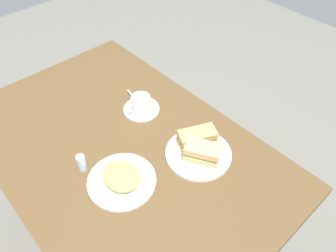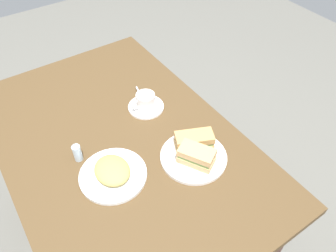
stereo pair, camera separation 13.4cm
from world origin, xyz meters
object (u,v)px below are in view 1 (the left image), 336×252
at_px(coffee_cup, 141,103).
at_px(side_plate, 122,181).
at_px(spoon, 134,98).
at_px(sandwich_back, 197,138).
at_px(salt_shaker, 81,162).
at_px(sandwich_plate, 198,154).
at_px(sandwich_front, 202,152).
at_px(coffee_saucer, 141,109).
at_px(dining_table, 124,165).

distance_m(coffee_cup, side_plate, 0.39).
height_order(spoon, side_plate, spoon).
distance_m(sandwich_back, salt_shaker, 0.45).
distance_m(sandwich_plate, coffee_cup, 0.35).
bearing_deg(coffee_cup, sandwich_plate, 0.40).
bearing_deg(side_plate, sandwich_back, 79.68).
height_order(sandwich_front, coffee_saucer, sandwich_front).
bearing_deg(spoon, coffee_cup, -14.15).
bearing_deg(side_plate, sandwich_front, 66.55).
height_order(sandwich_back, salt_shaker, sandwich_back).
xyz_separation_m(dining_table, coffee_cup, (-0.10, 0.19, 0.17)).
xyz_separation_m(sandwich_back, side_plate, (-0.06, -0.32, -0.04)).
bearing_deg(dining_table, coffee_cup, 118.80).
bearing_deg(sandwich_back, salt_shaker, -117.76).
xyz_separation_m(coffee_saucer, salt_shaker, (0.10, -0.36, 0.03)).
distance_m(dining_table, sandwich_front, 0.37).
bearing_deg(coffee_saucer, dining_table, -61.41).
xyz_separation_m(coffee_saucer, side_plate, (0.25, -0.29, 0.00)).
bearing_deg(side_plate, coffee_cup, 130.60).
relative_size(sandwich_plate, coffee_cup, 2.27).
relative_size(sandwich_back, coffee_saucer, 1.02).
height_order(sandwich_plate, salt_shaker, salt_shaker).
bearing_deg(side_plate, salt_shaker, -154.45).
bearing_deg(sandwich_plate, coffee_cup, -179.60).
relative_size(sandwich_front, side_plate, 0.61).
height_order(coffee_cup, salt_shaker, coffee_cup).
bearing_deg(sandwich_back, sandwich_front, -30.71).
relative_size(coffee_cup, spoon, 1.14).
bearing_deg(sandwich_front, salt_shaker, -127.41).
distance_m(sandwich_plate, salt_shaker, 0.44).
bearing_deg(dining_table, sandwich_plate, 38.35).
bearing_deg(spoon, coffee_saucer, -12.87).
distance_m(sandwich_front, coffee_cup, 0.37).
xyz_separation_m(spoon, salt_shaker, (0.18, -0.38, 0.02)).
bearing_deg(sandwich_plate, sandwich_front, -18.46).
bearing_deg(salt_shaker, dining_table, 88.89).
bearing_deg(salt_shaker, sandwich_front, 52.59).
distance_m(dining_table, side_plate, 0.22).
bearing_deg(coffee_cup, side_plate, -49.40).
bearing_deg(sandwich_front, spoon, 176.78).
distance_m(sandwich_plate, sandwich_front, 0.05).
relative_size(dining_table, side_plate, 5.43).
distance_m(sandwich_back, spoon, 0.39).
bearing_deg(sandwich_back, side_plate, -100.32).
xyz_separation_m(sandwich_plate, spoon, (-0.42, 0.02, 0.01)).
relative_size(sandwich_back, side_plate, 0.65).
bearing_deg(sandwich_plate, coffee_saucer, -179.89).
xyz_separation_m(sandwich_plate, coffee_cup, (-0.35, -0.00, 0.04)).
relative_size(sandwich_front, sandwich_back, 0.93).
bearing_deg(coffee_saucer, side_plate, -49.57).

